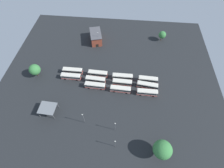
{
  "coord_description": "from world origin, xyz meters",
  "views": [
    {
      "loc": [
        -6.67,
        51.83,
        73.06
      ],
      "look_at": [
        -1.89,
        1.53,
        1.5
      ],
      "focal_mm": 26.51,
      "sensor_mm": 36.0,
      "label": 1
    }
  ],
  "objects_px": {
    "lamp_post_by_building": "(115,144)",
    "depot_building": "(96,37)",
    "bus_row0_slot0": "(148,80)",
    "bus_row0_slot1": "(147,85)",
    "tree_northeast": "(162,150)",
    "lamp_post_mid_lot": "(115,126)",
    "tree_south_edge": "(35,70)",
    "maintenance_shelter": "(47,108)",
    "bus_row3_slot0": "(73,71)",
    "bus_row2_slot0": "(98,74)",
    "bus_row3_slot1": "(71,76)",
    "lamp_post_far_corner": "(84,118)",
    "bus_row1_slot1": "(122,82)",
    "bus_row2_slot2": "(95,86)",
    "bus_row1_slot0": "(122,77)",
    "bus_row1_slot2": "(120,89)",
    "bus_row2_slot1": "(95,80)",
    "tree_northwest": "(162,35)",
    "bus_row0_slot2": "(147,92)",
    "lamp_post_near_entrance": "(98,38)"
  },
  "relations": [
    {
      "from": "bus_row1_slot2",
      "to": "lamp_post_by_building",
      "type": "relative_size",
      "value": 1.46
    },
    {
      "from": "depot_building",
      "to": "lamp_post_far_corner",
      "type": "height_order",
      "value": "lamp_post_far_corner"
    },
    {
      "from": "bus_row1_slot0",
      "to": "depot_building",
      "type": "distance_m",
      "value": 35.48
    },
    {
      "from": "tree_south_edge",
      "to": "tree_northeast",
      "type": "bearing_deg",
      "value": 151.24
    },
    {
      "from": "bus_row0_slot2",
      "to": "maintenance_shelter",
      "type": "bearing_deg",
      "value": 17.29
    },
    {
      "from": "bus_row1_slot0",
      "to": "bus_row3_slot0",
      "type": "xyz_separation_m",
      "value": [
        28.04,
        -1.54,
        -0.0
      ]
    },
    {
      "from": "bus_row0_slot0",
      "to": "lamp_post_by_building",
      "type": "relative_size",
      "value": 1.42
    },
    {
      "from": "bus_row1_slot0",
      "to": "bus_row1_slot1",
      "type": "bearing_deg",
      "value": 90.75
    },
    {
      "from": "maintenance_shelter",
      "to": "bus_row2_slot0",
      "type": "bearing_deg",
      "value": -129.38
    },
    {
      "from": "lamp_post_by_building",
      "to": "tree_northwest",
      "type": "bearing_deg",
      "value": -109.08
    },
    {
      "from": "bus_row2_slot2",
      "to": "bus_row3_slot1",
      "type": "bearing_deg",
      "value": -18.5
    },
    {
      "from": "bus_row0_slot2",
      "to": "tree_northwest",
      "type": "distance_m",
      "value": 44.92
    },
    {
      "from": "bus_row0_slot0",
      "to": "bus_row0_slot1",
      "type": "distance_m",
      "value": 3.91
    },
    {
      "from": "tree_south_edge",
      "to": "bus_row0_slot2",
      "type": "bearing_deg",
      "value": 173.58
    },
    {
      "from": "bus_row2_slot0",
      "to": "bus_row3_slot1",
      "type": "relative_size",
      "value": 1.0
    },
    {
      "from": "bus_row3_slot1",
      "to": "lamp_post_by_building",
      "type": "height_order",
      "value": "lamp_post_by_building"
    },
    {
      "from": "bus_row1_slot0",
      "to": "bus_row3_slot0",
      "type": "distance_m",
      "value": 28.08
    },
    {
      "from": "lamp_post_far_corner",
      "to": "tree_northeast",
      "type": "distance_m",
      "value": 34.76
    },
    {
      "from": "maintenance_shelter",
      "to": "tree_south_edge",
      "type": "relative_size",
      "value": 1.01
    },
    {
      "from": "bus_row1_slot0",
      "to": "maintenance_shelter",
      "type": "height_order",
      "value": "maintenance_shelter"
    },
    {
      "from": "bus_row3_slot0",
      "to": "lamp_post_mid_lot",
      "type": "height_order",
      "value": "lamp_post_mid_lot"
    },
    {
      "from": "depot_building",
      "to": "tree_northeast",
      "type": "height_order",
      "value": "tree_northeast"
    },
    {
      "from": "tree_south_edge",
      "to": "bus_row2_slot1",
      "type": "bearing_deg",
      "value": 177.77
    },
    {
      "from": "bus_row1_slot1",
      "to": "maintenance_shelter",
      "type": "relative_size",
      "value": 1.29
    },
    {
      "from": "lamp_post_near_entrance",
      "to": "bus_row0_slot2",
      "type": "bearing_deg",
      "value": 130.26
    },
    {
      "from": "bus_row0_slot0",
      "to": "lamp_post_mid_lot",
      "type": "relative_size",
      "value": 1.32
    },
    {
      "from": "bus_row0_slot1",
      "to": "lamp_post_by_building",
      "type": "height_order",
      "value": "lamp_post_by_building"
    },
    {
      "from": "bus_row0_slot0",
      "to": "lamp_post_near_entrance",
      "type": "relative_size",
      "value": 1.1
    },
    {
      "from": "bus_row0_slot0",
      "to": "tree_northwest",
      "type": "height_order",
      "value": "tree_northwest"
    },
    {
      "from": "bus_row3_slot1",
      "to": "lamp_post_mid_lot",
      "type": "distance_m",
      "value": 37.78
    },
    {
      "from": "bus_row2_slot1",
      "to": "lamp_post_by_building",
      "type": "bearing_deg",
      "value": 111.98
    },
    {
      "from": "depot_building",
      "to": "lamp_post_near_entrance",
      "type": "xyz_separation_m",
      "value": [
        -2.15,
        3.36,
        1.9
      ]
    },
    {
      "from": "bus_row3_slot1",
      "to": "bus_row1_slot1",
      "type": "bearing_deg",
      "value": 177.22
    },
    {
      "from": "bus_row1_slot2",
      "to": "tree_northwest",
      "type": "distance_m",
      "value": 49.34
    },
    {
      "from": "bus_row3_slot0",
      "to": "lamp_post_by_building",
      "type": "height_order",
      "value": "lamp_post_by_building"
    },
    {
      "from": "bus_row0_slot2",
      "to": "bus_row1_slot2",
      "type": "relative_size",
      "value": 0.99
    },
    {
      "from": "bus_row3_slot0",
      "to": "bus_row3_slot1",
      "type": "height_order",
      "value": "same"
    },
    {
      "from": "bus_row0_slot0",
      "to": "lamp_post_far_corner",
      "type": "distance_m",
      "value": 39.74
    },
    {
      "from": "bus_row0_slot1",
      "to": "lamp_post_mid_lot",
      "type": "xyz_separation_m",
      "value": [
        14.85,
        24.82,
        2.5
      ]
    },
    {
      "from": "maintenance_shelter",
      "to": "bus_row3_slot0",
      "type": "bearing_deg",
      "value": -102.63
    },
    {
      "from": "tree_northeast",
      "to": "bus_row0_slot0",
      "type": "bearing_deg",
      "value": -84.36
    },
    {
      "from": "bus_row3_slot1",
      "to": "depot_building",
      "type": "relative_size",
      "value": 0.76
    },
    {
      "from": "bus_row1_slot1",
      "to": "bus_row2_slot2",
      "type": "bearing_deg",
      "value": 13.33
    },
    {
      "from": "depot_building",
      "to": "lamp_post_mid_lot",
      "type": "xyz_separation_m",
      "value": [
        -17.51,
        59.21,
        1.1
      ]
    },
    {
      "from": "bus_row0_slot0",
      "to": "tree_northeast",
      "type": "relative_size",
      "value": 1.0
    },
    {
      "from": "bus_row2_slot2",
      "to": "tree_south_edge",
      "type": "relative_size",
      "value": 1.36
    },
    {
      "from": "bus_row3_slot1",
      "to": "tree_northwest",
      "type": "xyz_separation_m",
      "value": [
        -51.66,
        -37.21,
        2.48
      ]
    },
    {
      "from": "bus_row3_slot0",
      "to": "lamp_post_near_entrance",
      "type": "relative_size",
      "value": 1.16
    },
    {
      "from": "lamp_post_by_building",
      "to": "depot_building",
      "type": "bearing_deg",
      "value": -74.77
    },
    {
      "from": "depot_building",
      "to": "tree_south_edge",
      "type": "distance_m",
      "value": 42.75
    }
  ]
}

